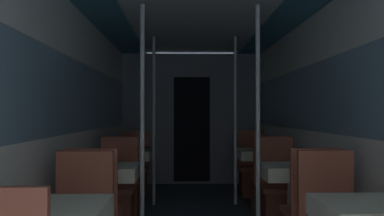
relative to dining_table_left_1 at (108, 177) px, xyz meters
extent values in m
cube|color=silver|center=(-0.37, 0.14, 0.51)|extent=(0.05, 8.33, 2.30)
cube|color=#7A9EB7|center=(-0.35, 0.14, 0.78)|extent=(0.03, 7.67, 0.72)
cube|color=silver|center=(2.14, 0.14, 0.51)|extent=(0.05, 8.33, 2.30)
cube|color=#7A9EB7|center=(2.12, 0.14, 0.78)|extent=(0.03, 7.67, 0.72)
cube|color=silver|center=(0.89, 0.14, 1.71)|extent=(2.50, 8.33, 0.04)
cube|color=teal|center=(-0.14, 0.14, 1.67)|extent=(0.45, 8.00, 0.03)
cube|color=teal|center=(1.91, 0.14, 1.67)|extent=(0.45, 8.00, 0.03)
cube|color=slate|center=(0.89, 3.46, 0.51)|extent=(2.45, 0.08, 2.30)
cube|color=black|center=(0.89, 3.42, 0.33)|extent=(0.64, 0.01, 1.84)
cube|color=#93704C|center=(0.00, -1.73, 0.10)|extent=(0.53, 0.53, 0.02)
cube|color=beige|center=(0.00, -1.73, 0.04)|extent=(0.57, 0.57, 0.13)
cube|color=#9E4C38|center=(0.00, -0.97, 0.07)|extent=(0.41, 0.04, 0.53)
cylinder|color=#B7B7BC|center=(0.00, 0.00, -0.27)|extent=(0.08, 0.08, 0.71)
cube|color=#93704C|center=(0.00, 0.00, 0.10)|extent=(0.53, 0.53, 0.02)
cube|color=beige|center=(0.00, 0.00, 0.04)|extent=(0.57, 0.57, 0.13)
cube|color=#9E4C38|center=(0.00, -0.57, -0.22)|extent=(0.41, 0.41, 0.05)
cube|color=#9E4C38|center=(0.00, -0.76, 0.07)|extent=(0.41, 0.04, 0.53)
cube|color=brown|center=(0.00, 0.57, -0.44)|extent=(0.35, 0.35, 0.39)
cube|color=#9E4C38|center=(0.00, 0.57, -0.22)|extent=(0.41, 0.41, 0.05)
cube|color=#9E4C38|center=(0.00, 0.76, 0.07)|extent=(0.41, 0.04, 0.53)
cylinder|color=silver|center=(0.33, 0.00, 0.51)|extent=(0.04, 0.04, 2.30)
cylinder|color=#4C4C51|center=(0.00, 1.73, -0.63)|extent=(0.34, 0.34, 0.01)
cylinder|color=#B7B7BC|center=(0.00, 1.73, -0.27)|extent=(0.08, 0.08, 0.71)
cube|color=#93704C|center=(0.00, 1.73, 0.10)|extent=(0.53, 0.53, 0.02)
cube|color=beige|center=(0.00, 1.73, 0.04)|extent=(0.57, 0.57, 0.13)
cube|color=brown|center=(0.00, 1.16, -0.44)|extent=(0.35, 0.35, 0.39)
cube|color=#9E4C38|center=(0.00, 1.16, -0.22)|extent=(0.41, 0.41, 0.05)
cube|color=#9E4C38|center=(0.00, 0.97, 0.07)|extent=(0.41, 0.04, 0.53)
cube|color=brown|center=(0.00, 2.30, -0.44)|extent=(0.35, 0.35, 0.39)
cube|color=#9E4C38|center=(0.00, 2.30, -0.22)|extent=(0.41, 0.41, 0.05)
cube|color=#9E4C38|center=(0.00, 2.49, 0.07)|extent=(0.41, 0.04, 0.53)
cylinder|color=silver|center=(0.33, 1.73, 0.51)|extent=(0.04, 0.04, 2.30)
cube|color=#93704C|center=(1.77, -1.73, 0.10)|extent=(0.53, 0.53, 0.02)
cube|color=beige|center=(1.77, -1.73, 0.04)|extent=(0.57, 0.57, 0.13)
cube|color=#9E4C38|center=(1.77, -0.97, 0.07)|extent=(0.41, 0.04, 0.53)
cylinder|color=#B7B7BC|center=(1.77, 0.00, -0.27)|extent=(0.08, 0.08, 0.71)
cube|color=#93704C|center=(1.77, 0.00, 0.10)|extent=(0.53, 0.53, 0.02)
cube|color=beige|center=(1.77, 0.00, 0.04)|extent=(0.57, 0.57, 0.13)
cube|color=#9E4C38|center=(1.77, -0.57, -0.22)|extent=(0.41, 0.41, 0.05)
cube|color=#9E4C38|center=(1.77, -0.76, 0.07)|extent=(0.41, 0.04, 0.53)
cube|color=brown|center=(1.77, 0.57, -0.44)|extent=(0.35, 0.35, 0.39)
cube|color=#9E4C38|center=(1.77, 0.57, -0.22)|extent=(0.41, 0.41, 0.05)
cube|color=#9E4C38|center=(1.77, 0.76, 0.07)|extent=(0.41, 0.04, 0.53)
cylinder|color=silver|center=(1.44, 0.00, 0.51)|extent=(0.04, 0.04, 2.30)
cylinder|color=#4C4C51|center=(1.77, 1.73, -0.63)|extent=(0.34, 0.34, 0.01)
cylinder|color=#B7B7BC|center=(1.77, 1.73, -0.27)|extent=(0.08, 0.08, 0.71)
cube|color=#93704C|center=(1.77, 1.73, 0.10)|extent=(0.53, 0.53, 0.02)
cube|color=beige|center=(1.77, 1.73, 0.04)|extent=(0.57, 0.57, 0.13)
cube|color=brown|center=(1.77, 1.16, -0.44)|extent=(0.35, 0.35, 0.39)
cube|color=#9E4C38|center=(1.77, 1.16, -0.22)|extent=(0.41, 0.41, 0.05)
cube|color=#9E4C38|center=(1.77, 0.97, 0.07)|extent=(0.41, 0.04, 0.53)
cube|color=brown|center=(1.77, 2.30, -0.44)|extent=(0.35, 0.35, 0.39)
cube|color=#9E4C38|center=(1.77, 2.30, -0.22)|extent=(0.41, 0.41, 0.05)
cube|color=#9E4C38|center=(1.77, 2.49, 0.07)|extent=(0.41, 0.04, 0.53)
cylinder|color=silver|center=(1.44, 1.73, 0.51)|extent=(0.04, 0.04, 2.30)
camera|label=1|loc=(0.71, -4.11, 0.61)|focal=40.00mm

